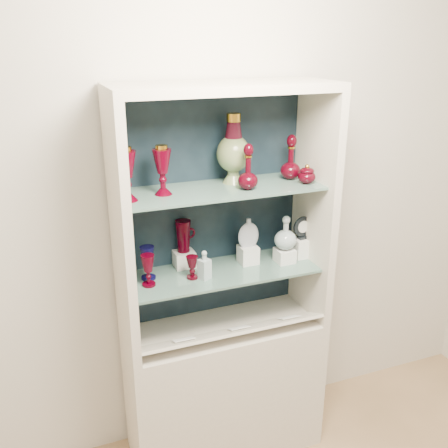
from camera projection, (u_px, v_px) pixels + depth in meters
name	position (u px, v px, depth m)	size (l,w,h in m)	color
wall_back	(208.00, 191.00, 2.49)	(3.50, 0.02, 2.80)	beige
cabinet_base	(224.00, 387.00, 2.65)	(1.00, 0.40, 0.75)	beige
cabinet_back_panel	(210.00, 207.00, 2.49)	(0.98, 0.02, 1.15)	black
cabinet_side_left	(121.00, 232.00, 2.16)	(0.04, 0.40, 1.15)	beige
cabinet_side_right	(314.00, 207.00, 2.48)	(0.04, 0.40, 1.15)	beige
cabinet_top_cap	(224.00, 87.00, 2.11)	(1.00, 0.40, 0.04)	beige
shelf_lower	(223.00, 272.00, 2.44)	(0.92, 0.34, 0.01)	slate
shelf_upper	(222.00, 189.00, 2.29)	(0.92, 0.34, 0.01)	slate
label_ledge	(232.00, 332.00, 2.42)	(0.92, 0.18, 0.01)	beige
label_card_0	(239.00, 328.00, 2.42)	(0.10, 0.07, 0.00)	white
label_card_1	(289.00, 317.00, 2.51)	(0.10, 0.07, 0.00)	white
label_card_2	(184.00, 339.00, 2.33)	(0.10, 0.07, 0.00)	white
pedestal_lamp_left	(127.00, 174.00, 2.07)	(0.09, 0.09, 0.23)	#4C0010
pedestal_lamp_right	(162.00, 170.00, 2.16)	(0.08, 0.08, 0.22)	#4C0010
enamel_urn	(233.00, 149.00, 2.32)	(0.16, 0.16, 0.33)	#0A4411
ruby_decanter_a	(248.00, 164.00, 2.23)	(0.09, 0.09, 0.24)	#41030E
ruby_decanter_b	(291.00, 156.00, 2.39)	(0.10, 0.10, 0.23)	#41030E
lidded_bowl	(307.00, 174.00, 2.34)	(0.08, 0.08, 0.09)	#41030E
cobalt_goblet	(148.00, 263.00, 2.33)	(0.07, 0.07, 0.16)	#0B0838
ruby_goblet_tall	(148.00, 270.00, 2.26)	(0.06, 0.06, 0.15)	#4C0010
ruby_goblet_small	(192.00, 267.00, 2.34)	(0.06, 0.06, 0.11)	#41030E
riser_ruby_pitcher	(184.00, 259.00, 2.47)	(0.10, 0.10, 0.08)	silver
ruby_pitcher	(183.00, 236.00, 2.43)	(0.12, 0.08, 0.16)	#4C0010
clear_square_bottle	(204.00, 265.00, 2.33)	(0.05, 0.05, 0.14)	#93A8AC
riser_flat_flask	(248.00, 254.00, 2.51)	(0.09, 0.09, 0.09)	silver
flat_flask	(248.00, 232.00, 2.46)	(0.11, 0.04, 0.15)	#ABB1BF
riser_clear_round_decanter	(285.00, 255.00, 2.52)	(0.09, 0.09, 0.07)	silver
clear_round_decanter	(286.00, 234.00, 2.48)	(0.11, 0.11, 0.17)	#93A8AC
riser_cameo_medallion	(301.00, 248.00, 2.57)	(0.08, 0.08, 0.10)	silver
cameo_medallion	(303.00, 227.00, 2.53)	(0.11, 0.04, 0.12)	black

